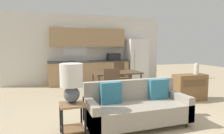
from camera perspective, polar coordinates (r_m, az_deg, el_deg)
ground_plane at (r=4.00m, az=7.42°, el=-15.96°), size 20.00×20.00×0.00m
wall_back at (r=8.11m, az=-7.13°, el=5.13°), size 6.40×0.07×2.70m
kitchen_counter at (r=7.85m, az=-6.45°, el=1.37°), size 3.10×0.65×2.15m
refrigerator at (r=8.42m, az=7.00°, el=1.93°), size 0.82×0.70×1.76m
dining_table at (r=5.80m, az=1.30°, el=-2.10°), size 1.36×0.81×0.73m
couch at (r=3.88m, az=6.84°, el=-11.41°), size 1.91×0.80×0.83m
side_table at (r=3.47m, az=-11.26°, el=-13.14°), size 0.40×0.40×0.54m
table_lamp at (r=3.35m, az=-11.52°, el=-3.73°), size 0.37×0.37×0.67m
credenza at (r=5.88m, az=21.30°, el=-5.44°), size 0.91×0.40×0.72m
vase at (r=5.96m, az=22.96°, el=-0.49°), size 0.14×0.14×0.30m
dining_chair_near_left at (r=4.95m, az=-0.38°, el=-5.31°), size 0.45×0.45×0.95m
dining_chair_far_right at (r=6.67m, az=2.51°, el=-2.30°), size 0.47×0.47×0.95m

